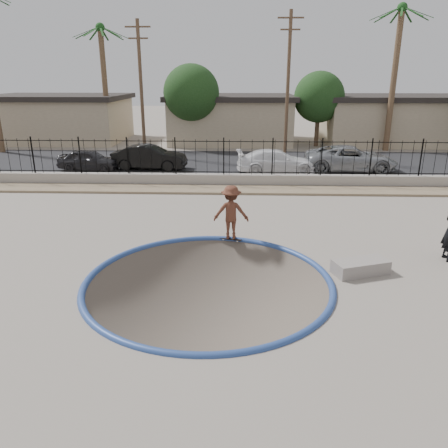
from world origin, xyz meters
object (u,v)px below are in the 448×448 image
object	(u,v)px
skateboard	(231,239)
car_d	(351,158)
car_b	(149,157)
car_c	(276,161)
concrete_ledge	(360,267)
skater	(231,215)
car_a	(89,160)

from	to	relation	value
skateboard	car_d	bearing A→B (deg)	78.78
skateboard	car_b	size ratio (longest dim) A/B	0.18
car_b	car_c	xyz separation A→B (m)	(7.63, -0.74, -0.06)
concrete_ledge	car_b	distance (m)	17.02
concrete_ledge	car_d	world-z (taller)	car_d
concrete_ledge	car_c	distance (m)	13.74
skateboard	car_b	distance (m)	12.98
skater	car_d	size ratio (longest dim) A/B	0.35
car_d	car_a	bearing A→B (deg)	92.33
concrete_ledge	skateboard	bearing A→B (deg)	146.56
car_a	skateboard	bearing A→B (deg)	-137.65
car_a	car_d	bearing A→B (deg)	-83.88
car_b	car_d	world-z (taller)	car_d
skater	concrete_ledge	distance (m)	4.66
skater	car_d	world-z (taller)	skater
skateboard	car_d	xyz separation A→B (m)	(6.87, 11.84, 0.73)
car_a	car_d	size ratio (longest dim) A/B	0.69
skater	car_b	xyz separation A→B (m)	(-5.23, 11.86, -0.17)
concrete_ledge	car_d	size ratio (longest dim) A/B	0.30
concrete_ledge	car_c	size ratio (longest dim) A/B	0.35
skater	car_b	bearing A→B (deg)	-63.82
concrete_ledge	car_c	world-z (taller)	car_c
car_a	car_b	world-z (taller)	car_b
car_d	car_b	bearing A→B (deg)	90.90
skater	concrete_ledge	size ratio (longest dim) A/B	1.17
skateboard	concrete_ledge	size ratio (longest dim) A/B	0.50
car_c	car_b	bearing A→B (deg)	79.93
skater	car_d	bearing A→B (deg)	-117.74
skateboard	car_b	world-z (taller)	car_b
skateboard	car_c	world-z (taller)	car_c
skateboard	car_c	bearing A→B (deg)	96.71
car_a	skater	bearing A→B (deg)	-137.65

